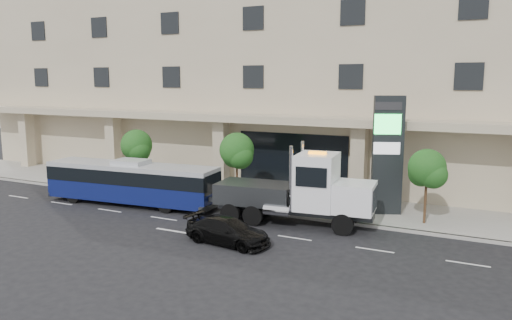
{
  "coord_description": "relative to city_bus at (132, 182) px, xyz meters",
  "views": [
    {
      "loc": [
        12.81,
        -23.84,
        7.84
      ],
      "look_at": [
        0.14,
        2.0,
        3.17
      ],
      "focal_mm": 35.0,
      "sensor_mm": 36.0,
      "label": 1
    }
  ],
  "objects": [
    {
      "name": "signage_pylon",
      "position": [
        14.91,
        4.4,
        2.13
      ],
      "size": [
        1.79,
        1.19,
        6.79
      ],
      "rotation": [
        0.0,
        0.0,
        0.38
      ],
      "color": "black",
      "rests_on": "sidewalk"
    },
    {
      "name": "black_sedan",
      "position": [
        9.13,
        -3.96,
        -0.83
      ],
      "size": [
        4.54,
        2.25,
        1.27
      ],
      "primitive_type": "imported",
      "rotation": [
        0.0,
        0.0,
        1.46
      ],
      "color": "black",
      "rests_on": "ground"
    },
    {
      "name": "sidewalk",
      "position": [
        7.73,
        4.73,
        -1.39
      ],
      "size": [
        120.0,
        6.0,
        0.15
      ],
      "primitive_type": "cube",
      "color": "gray",
      "rests_on": "ground"
    },
    {
      "name": "ground",
      "position": [
        7.73,
        -0.27,
        -1.46
      ],
      "size": [
        120.0,
        120.0,
        0.0
      ],
      "primitive_type": "plane",
      "color": "black",
      "rests_on": "ground"
    },
    {
      "name": "tow_truck",
      "position": [
        11.15,
        0.55,
        0.37
      ],
      "size": [
        9.83,
        3.24,
        4.46
      ],
      "rotation": [
        0.0,
        0.0,
        0.1
      ],
      "color": "#2D3033",
      "rests_on": "ground"
    },
    {
      "name": "convention_center",
      "position": [
        7.73,
        15.15,
        8.51
      ],
      "size": [
        60.0,
        17.6,
        20.0
      ],
      "color": "tan",
      "rests_on": "ground"
    },
    {
      "name": "tree_right",
      "position": [
        17.25,
        3.32,
        1.57
      ],
      "size": [
        2.1,
        2.0,
        4.04
      ],
      "color": "#422B19",
      "rests_on": "sidewalk"
    },
    {
      "name": "city_bus",
      "position": [
        0.0,
        0.0,
        0.0
      ],
      "size": [
        11.52,
        3.38,
        2.88
      ],
      "rotation": [
        0.0,
        0.0,
        0.09
      ],
      "color": "black",
      "rests_on": "ground"
    },
    {
      "name": "curb",
      "position": [
        7.73,
        1.73,
        -1.39
      ],
      "size": [
        120.0,
        0.3,
        0.15
      ],
      "primitive_type": "cube",
      "color": "gray",
      "rests_on": "ground"
    },
    {
      "name": "tree_left",
      "position": [
        -2.25,
        3.32,
        1.65
      ],
      "size": [
        2.27,
        2.2,
        4.22
      ],
      "color": "#422B19",
      "rests_on": "sidewalk"
    },
    {
      "name": "tree_mid",
      "position": [
        5.75,
        3.32,
        1.8
      ],
      "size": [
        2.28,
        2.2,
        4.38
      ],
      "color": "#422B19",
      "rests_on": "sidewalk"
    }
  ]
}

